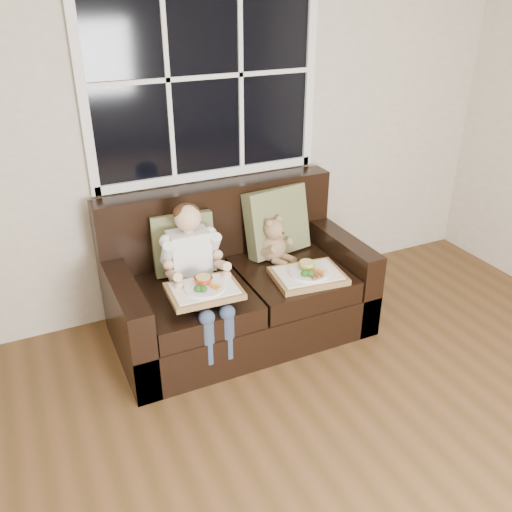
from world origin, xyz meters
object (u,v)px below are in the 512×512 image
tray_left (204,289)px  tray_right (308,275)px  teddy_bear (274,243)px  child (195,263)px  loveseat (236,289)px

tray_left → tray_right: (0.74, 0.04, -0.09)m
teddy_bear → tray_left: 0.75m
child → tray_left: 0.23m
loveseat → teddy_bear: bearing=7.0°
tray_left → tray_right: bearing=5.6°
child → tray_right: child is taller
loveseat → tray_left: size_ratio=3.87×
tray_right → teddy_bear: bearing=110.4°
child → tray_left: size_ratio=1.91×
child → tray_left: child is taller
teddy_bear → tray_right: (0.08, -0.34, -0.10)m
child → tray_right: size_ratio=1.71×
loveseat → child: size_ratio=2.02×
child → teddy_bear: (0.63, 0.15, -0.06)m
teddy_bear → tray_left: teddy_bear is taller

